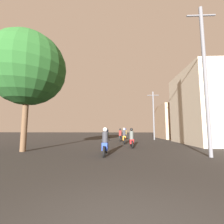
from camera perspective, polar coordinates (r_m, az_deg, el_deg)
motorcycle_blue at (r=8.55m, az=-2.63°, el=-12.07°), size 0.60×1.88×1.54m
motorcycle_red at (r=12.20m, az=7.44°, el=-10.36°), size 0.60×1.88×1.52m
motorcycle_orange at (r=15.16m, az=4.66°, el=-9.53°), size 0.60×2.04×1.56m
motorcycle_black at (r=18.33m, az=3.14°, el=-9.09°), size 0.60×1.95×1.49m
motorcycle_silver at (r=22.51m, az=5.16°, el=-8.53°), size 0.60×2.09×1.53m
motorcycle_green at (r=25.93m, az=-1.73°, el=-8.23°), size 0.60×2.09×1.57m
building_right_near at (r=17.64m, az=33.25°, el=1.55°), size 5.46×6.94×7.16m
building_right_far at (r=25.42m, az=22.55°, el=-3.51°), size 4.67×6.68×5.06m
utility_pole_near at (r=9.84m, az=31.95°, el=11.84°), size 1.60×0.20×8.42m
utility_pole_far at (r=21.25m, az=15.55°, el=-0.79°), size 1.60×0.20×6.59m
street_tree at (r=12.11m, az=-29.35°, el=14.14°), size 5.02×5.02×8.07m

